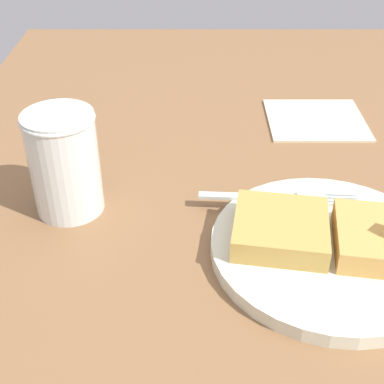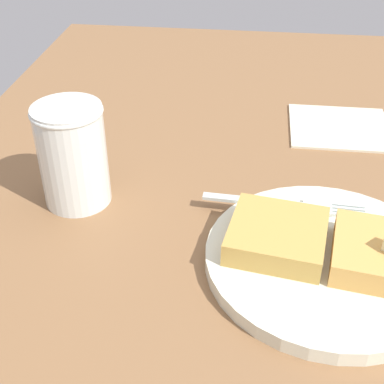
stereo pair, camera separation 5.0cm
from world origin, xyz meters
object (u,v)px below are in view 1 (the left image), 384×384
at_px(syrup_jar, 65,168).
at_px(fork, 288,198).
at_px(plate, 329,248).
at_px(napkin, 316,120).

bearing_deg(syrup_jar, fork, 178.45).
distance_m(fork, syrup_jar, 0.22).
height_order(plate, fork, fork).
relative_size(plate, syrup_jar, 2.02).
bearing_deg(napkin, syrup_jar, 33.72).
height_order(fork, napkin, fork).
height_order(fork, syrup_jar, syrup_jar).
xyz_separation_m(plate, fork, (0.03, -0.07, 0.01)).
bearing_deg(plate, fork, -67.91).
distance_m(plate, fork, 0.07).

